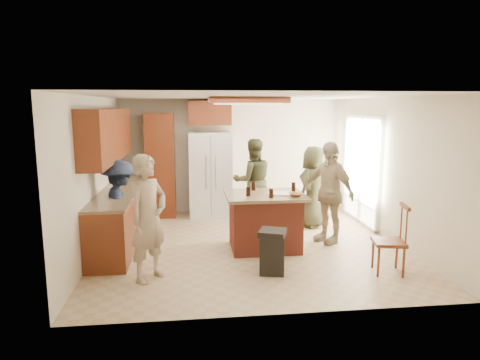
{
  "coord_description": "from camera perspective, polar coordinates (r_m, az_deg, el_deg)",
  "views": [
    {
      "loc": [
        -0.98,
        -6.96,
        2.34
      ],
      "look_at": [
        -0.17,
        -0.11,
        1.15
      ],
      "focal_mm": 32.0,
      "sensor_mm": 36.0,
      "label": 1
    }
  ],
  "objects": [
    {
      "name": "person_counter",
      "position": [
        7.17,
        -15.6,
        -3.39
      ],
      "size": [
        0.67,
        1.05,
        1.5
      ],
      "primitive_type": "imported",
      "rotation": [
        0.0,
        0.0,
        1.82
      ],
      "color": "#1C2438",
      "rests_on": "ground"
    },
    {
      "name": "person_front_left",
      "position": [
        5.88,
        -12.12,
        -4.99
      ],
      "size": [
        0.75,
        0.78,
        1.72
      ],
      "primitive_type": "imported",
      "rotation": [
        0.0,
        0.0,
        0.88
      ],
      "color": "tan",
      "rests_on": "ground"
    },
    {
      "name": "trash_bin",
      "position": [
        6.15,
        4.33,
        -9.43
      ],
      "size": [
        0.46,
        0.46,
        0.63
      ],
      "color": "black",
      "rests_on": "ground"
    },
    {
      "name": "person_behind_right",
      "position": [
        8.45,
        9.74,
        -0.88
      ],
      "size": [
        0.91,
        0.9,
        1.59
      ],
      "primitive_type": "imported",
      "rotation": [
        0.0,
        0.0,
        3.89
      ],
      "color": "#363921",
      "rests_on": "ground"
    },
    {
      "name": "spindle_chair",
      "position": [
        6.45,
        19.41,
        -7.79
      ],
      "size": [
        0.49,
        0.49,
        0.99
      ],
      "color": "maroon",
      "rests_on": "ground"
    },
    {
      "name": "room_shell",
      "position": [
        10.23,
        24.87,
        0.6
      ],
      "size": [
        8.0,
        5.2,
        5.0
      ],
      "color": "tan",
      "rests_on": "ground"
    },
    {
      "name": "person_side_right",
      "position": [
        7.52,
        11.76,
        -1.62
      ],
      "size": [
        0.97,
        1.16,
        1.76
      ],
      "primitive_type": "imported",
      "rotation": [
        0.0,
        0.0,
        -1.06
      ],
      "color": "tan",
      "rests_on": "ground"
    },
    {
      "name": "island_items",
      "position": [
        6.94,
        5.37,
        -1.63
      ],
      "size": [
        0.89,
        0.71,
        0.15
      ],
      "color": "silver",
      "rests_on": "kitchen_island"
    },
    {
      "name": "left_cabinetry",
      "position": [
        7.59,
        -16.24,
        -1.11
      ],
      "size": [
        0.64,
        3.0,
        2.3
      ],
      "color": "maroon",
      "rests_on": "ground"
    },
    {
      "name": "back_wall_units",
      "position": [
        9.21,
        -8.94,
        3.7
      ],
      "size": [
        1.8,
        0.6,
        2.45
      ],
      "color": "maroon",
      "rests_on": "ground"
    },
    {
      "name": "kitchen_island",
      "position": [
        7.1,
        3.32,
        -5.45
      ],
      "size": [
        1.28,
        1.03,
        0.93
      ],
      "color": "#953826",
      "rests_on": "ground"
    },
    {
      "name": "refrigerator",
      "position": [
        9.2,
        -4.0,
        0.77
      ],
      "size": [
        0.9,
        0.76,
        1.8
      ],
      "color": "white",
      "rests_on": "ground"
    },
    {
      "name": "person_behind_left",
      "position": [
        8.66,
        1.72,
        -0.11
      ],
      "size": [
        0.87,
        0.59,
        1.7
      ],
      "primitive_type": "imported",
      "rotation": [
        0.0,
        0.0,
        3.24
      ],
      "color": "#3A3C23",
      "rests_on": "ground"
    }
  ]
}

